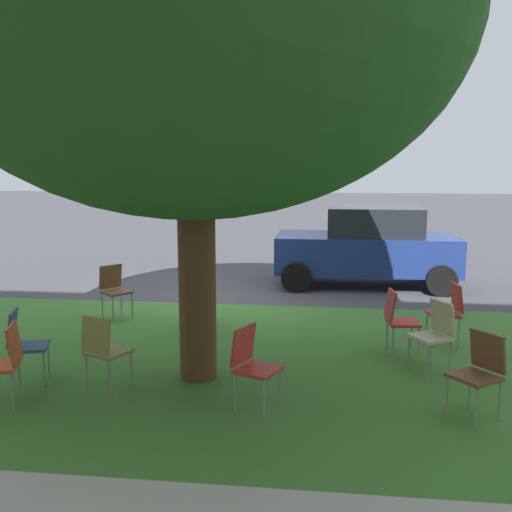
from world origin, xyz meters
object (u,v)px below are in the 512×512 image
chair_3 (398,317)px  chair_9 (480,368)px  chair_7 (252,361)px  chair_10 (201,292)px  chair_1 (435,330)px  chair_6 (449,309)px  chair_0 (114,287)px  chair_2 (103,347)px  chair_5 (4,359)px  chair_4 (23,340)px  parked_car (368,246)px  street_tree (193,14)px

chair_3 → chair_9: same height
chair_7 → chair_10: bearing=-69.0°
chair_7 → chair_10: 3.42m
chair_1 → chair_6: (-0.38, -1.13, 0.00)m
chair_0 → chair_1: (-4.82, 1.97, 0.00)m
chair_1 → chair_9: size_ratio=1.00×
chair_0 → chair_1: bearing=157.8°
chair_2 → chair_10: (-0.48, -2.92, 0.00)m
chair_5 → chair_3: bearing=-152.5°
chair_4 → chair_9: 5.03m
chair_1 → chair_9: 1.35m
chair_10 → chair_3: bearing=157.9°
chair_9 → chair_6: bearing=-94.1°
chair_9 → parked_car: bearing=-83.8°
street_tree → chair_2: (0.95, 0.57, -3.65)m
chair_5 → chair_0: bearing=-87.7°
chair_9 → parked_car: 6.51m
chair_4 → chair_9: bearing=176.3°
chair_3 → chair_7: (1.71, 2.00, 0.00)m
chair_3 → chair_4: (4.43, 1.61, 0.00)m
chair_0 → chair_3: size_ratio=1.00×
chair_7 → parked_car: bearing=-103.7°
street_tree → chair_0: bearing=-52.0°
chair_3 → chair_6: size_ratio=1.00×
chair_9 → street_tree: bearing=-14.2°
street_tree → chair_10: size_ratio=7.32×
chair_2 → chair_9: (-4.00, 0.20, 0.00)m
chair_9 → chair_7: bearing=1.8°
chair_3 → parked_car: 4.55m
chair_1 → chair_7: (2.09, 1.40, 0.00)m
chair_4 → chair_7: size_ratio=1.00×
chair_0 → chair_3: 4.65m
chair_0 → chair_1: same height
chair_3 → parked_car: size_ratio=0.24×
chair_6 → chair_9: bearing=85.9°
chair_1 → chair_10: 3.77m
street_tree → chair_5: bearing=30.6°
chair_1 → chair_6: bearing=-108.5°
chair_2 → chair_3: bearing=-153.1°
chair_6 → parked_car: parked_car is taller
chair_0 → chair_9: 6.02m
chair_2 → street_tree: bearing=-148.8°
chair_0 → chair_6: bearing=170.8°
chair_7 → chair_10: (1.23, -3.19, 0.00)m
chair_5 → parked_car: size_ratio=0.24×
chair_5 → parked_car: parked_car is taller
chair_6 → chair_10: same height
chair_3 → chair_1: bearing=122.3°
street_tree → chair_2: street_tree is taller
street_tree → chair_2: size_ratio=7.32×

